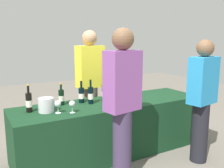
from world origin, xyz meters
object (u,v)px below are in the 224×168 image
Objects in this scene: wine_bottle_6 at (122,91)px; wine_glass_0 at (58,104)px; wine_bottle_1 at (61,97)px; wine_bottle_5 at (110,90)px; wine_glass_3 at (124,97)px; wine_glass_4 at (128,95)px; wine_bottle_3 at (91,95)px; guest_0 at (122,101)px; wine_bottle_4 at (105,93)px; wine_glass_2 at (105,99)px; guest_1 at (202,97)px; wine_bottle_0 at (29,102)px; server_pouring at (90,82)px; wine_glass_1 at (72,104)px; wine_bottle_2 at (81,95)px; ice_bucket at (46,105)px.

wine_bottle_6 is 1.04m from wine_glass_0.
wine_bottle_5 is (0.73, -0.01, 0.02)m from wine_bottle_1.
wine_glass_3 is 0.11m from wine_glass_4.
wine_bottle_3 reaches higher than wine_glass_0.
guest_0 is (-0.50, -0.82, 0.09)m from wine_bottle_6.
wine_bottle_4 reaches higher than wine_glass_2.
wine_glass_2 is at bearing 140.36° from guest_1.
wine_bottle_5 reaches higher than wine_glass_4.
server_pouring is at bearing 25.90° from wine_bottle_0.
wine_glass_1 is at bearing -33.33° from wine_bottle_0.
wine_bottle_5 is at bearing 92.28° from wine_glass_3.
wine_glass_4 is at bearing 1.60° from wine_glass_0.
wine_glass_3 is (-0.13, -0.26, -0.01)m from wine_bottle_6.
wine_bottle_0 is 0.71m from wine_bottle_2.
guest_0 is at bearing -48.53° from wine_glass_0.
server_pouring reaches higher than wine_bottle_3.
wine_bottle_3 is at bearing -52.23° from wine_bottle_2.
guest_1 is at bearing -21.58° from wine_glass_0.
guest_0 reaches higher than wine_glass_2.
wine_bottle_3 is at bearing -175.33° from wine_bottle_6.
wine_bottle_1 is 0.39m from wine_glass_1.
wine_bottle_2 is 0.47m from wine_glass_1.
wine_bottle_5 is 0.34m from wine_glass_3.
wine_bottle_4 is (0.58, -0.10, 0.01)m from wine_bottle_1.
ice_bucket is at bearing -172.65° from wine_bottle_3.
wine_bottle_3 is (0.79, -0.01, -0.00)m from wine_bottle_0.
wine_bottle_3 is 0.55m from wine_glass_0.
wine_glass_3 is at bearing -115.77° from wine_bottle_6.
wine_bottle_6 reaches higher than wine_glass_3.
wine_bottle_4 is at bearing -16.12° from wine_bottle_2.
wine_bottle_6 is at bearing 4.67° from wine_bottle_3.
wine_bottle_1 is at bearing 142.16° from wine_glass_2.
wine_bottle_1 is 2.04× the size of wine_glass_2.
wine_bottle_3 is at bearing -174.01° from wine_bottle_4.
wine_bottle_4 is at bearing 123.15° from wine_glass_3.
guest_0 is at bearing -89.71° from wine_bottle_3.
wine_bottle_2 is 0.57m from wine_glass_3.
wine_bottle_0 is at bearing 20.81° from server_pouring.
guest_1 reaches higher than wine_bottle_3.
wine_glass_4 is 0.08× the size of guest_1.
wine_bottle_1 is 0.58m from wine_glass_2.
ice_bucket is at bearing 171.89° from wine_glass_3.
wine_bottle_3 is 2.42× the size of wine_glass_3.
wine_bottle_1 reaches higher than wine_glass_0.
wine_bottle_6 reaches higher than wine_bottle_2.
wine_bottle_5 is 0.20× the size of guest_0.
wine_glass_3 is at bearing -1.41° from wine_glass_0.
wine_bottle_5 reaches higher than wine_bottle_6.
wine_bottle_6 reaches higher than wine_glass_0.
wine_glass_0 is (-1.01, -0.24, -0.00)m from wine_bottle_6.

